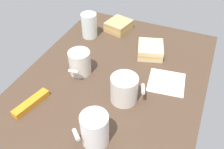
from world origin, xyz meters
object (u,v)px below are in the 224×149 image
at_px(coffee_mug_black, 95,129).
at_px(sandwich_side, 119,26).
at_px(coffee_mug_milky, 79,63).
at_px(coffee_mug_spare, 124,89).
at_px(sandwich_main, 150,50).
at_px(paper_napkin, 166,82).
at_px(snack_bar, 31,103).
at_px(glass_of_milk, 89,27).

xyz_separation_m(coffee_mug_black, sandwich_side, (0.58, 0.16, -0.03)).
height_order(coffee_mug_black, coffee_mug_milky, coffee_mug_black).
relative_size(coffee_mug_black, coffee_mug_spare, 0.89).
height_order(sandwich_main, paper_napkin, sandwich_main).
xyz_separation_m(coffee_mug_milky, snack_bar, (-0.20, 0.07, -0.04)).
relative_size(coffee_mug_spare, snack_bar, 0.86).
bearing_deg(sandwich_side, paper_napkin, -132.37).
bearing_deg(sandwich_main, paper_napkin, -143.73).
height_order(coffee_mug_milky, sandwich_side, coffee_mug_milky).
distance_m(coffee_mug_spare, sandwich_main, 0.28).
xyz_separation_m(coffee_mug_black, coffee_mug_spare, (0.18, -0.02, -0.00)).
bearing_deg(paper_napkin, coffee_mug_spare, 140.62).
height_order(sandwich_side, snack_bar, sandwich_side).
bearing_deg(snack_bar, sandwich_main, -19.86).
relative_size(sandwich_side, paper_napkin, 1.00).
xyz_separation_m(coffee_mug_milky, sandwich_side, (0.34, -0.02, -0.02)).
bearing_deg(coffee_mug_black, snack_bar, 81.55).
bearing_deg(coffee_mug_black, coffee_mug_spare, -5.55).
xyz_separation_m(sandwich_side, paper_napkin, (-0.27, -0.29, -0.02)).
bearing_deg(snack_bar, paper_napkin, -40.27).
relative_size(sandwich_side, snack_bar, 0.95).
xyz_separation_m(coffee_mug_spare, snack_bar, (-0.14, 0.26, -0.04)).
relative_size(coffee_mug_milky, coffee_mug_spare, 0.90).
distance_m(coffee_mug_spare, paper_napkin, 0.18).
bearing_deg(snack_bar, sandwich_side, 4.44).
xyz_separation_m(coffee_mug_black, sandwich_main, (0.45, -0.03, -0.03)).
bearing_deg(snack_bar, glass_of_milk, 15.21).
bearing_deg(sandwich_main, sandwich_side, 56.35).
distance_m(coffee_mug_milky, sandwich_main, 0.30).
bearing_deg(coffee_mug_milky, snack_bar, 161.90).
height_order(sandwich_side, glass_of_milk, glass_of_milk).
distance_m(coffee_mug_spare, sandwich_side, 0.44).
bearing_deg(sandwich_side, coffee_mug_black, -164.29).
relative_size(coffee_mug_black, glass_of_milk, 0.94).
relative_size(coffee_mug_black, sandwich_main, 0.76).
bearing_deg(paper_napkin, sandwich_side, 47.63).
bearing_deg(coffee_mug_spare, paper_napkin, -39.38).
bearing_deg(sandwich_side, snack_bar, 171.12).
bearing_deg(sandwich_side, sandwich_main, -123.65).
relative_size(coffee_mug_spare, paper_napkin, 0.90).
distance_m(coffee_mug_black, coffee_mug_milky, 0.30).
bearing_deg(sandwich_side, glass_of_milk, 134.63).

